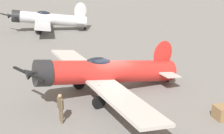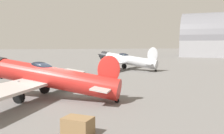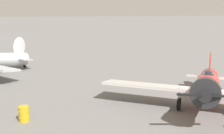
{
  "view_description": "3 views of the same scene",
  "coord_description": "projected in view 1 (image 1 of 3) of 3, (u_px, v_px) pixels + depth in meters",
  "views": [
    {
      "loc": [
        15.27,
        10.16,
        8.13
      ],
      "look_at": [
        0.0,
        -0.0,
        1.8
      ],
      "focal_mm": 49.23,
      "sensor_mm": 36.0,
      "label": 1
    },
    {
      "loc": [
        0.73,
        16.84,
        3.75
      ],
      "look_at": [
        -5.73,
        -5.49,
        1.6
      ],
      "focal_mm": 38.74,
      "sensor_mm": 36.0,
      "label": 2
    },
    {
      "loc": [
        16.74,
        -9.26,
        6.4
      ],
      "look_at": [
        -5.73,
        -5.49,
        1.6
      ],
      "focal_mm": 45.16,
      "sensor_mm": 36.0,
      "label": 3
    }
  ],
  "objects": [
    {
      "name": "ground_plane",
      "position": [
        112.0,
        93.0,
        19.99
      ],
      "size": [
        400.0,
        400.0,
        0.0
      ],
      "primitive_type": "plane",
      "color": "slate"
    },
    {
      "name": "airplane_foreground",
      "position": [
        105.0,
        72.0,
        19.27
      ],
      "size": [
        9.68,
        12.7,
        3.17
      ],
      "rotation": [
        0.0,
        0.0,
        5.76
      ],
      "color": "red",
      "rests_on": "ground_plane"
    },
    {
      "name": "airplane_mid_apron",
      "position": [
        47.0,
        19.0,
        37.17
      ],
      "size": [
        8.89,
        8.91,
        3.48
      ],
      "rotation": [
        0.0,
        0.0,
        5.51
      ],
      "color": "#B7BABF",
      "rests_on": "ground_plane"
    },
    {
      "name": "ground_crew_mechanic",
      "position": [
        60.0,
        105.0,
        16.05
      ],
      "size": [
        0.42,
        0.56,
        1.64
      ],
      "rotation": [
        0.0,
        0.0,
        2.62
      ],
      "color": "brown",
      "rests_on": "ground_plane"
    }
  ]
}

